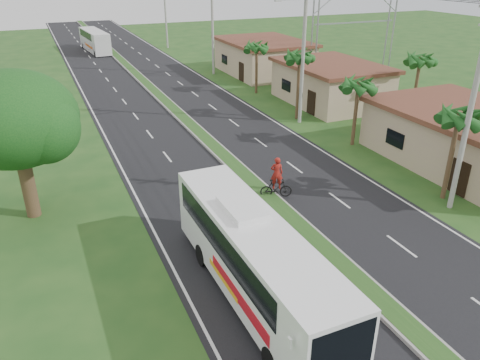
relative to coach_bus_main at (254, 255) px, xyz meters
name	(u,v)px	position (x,y,z in m)	size (l,w,h in m)	color
ground	(338,264)	(4.34, 0.54, -1.97)	(180.00, 180.00, 0.00)	#1E481A
road_asphalt	(193,128)	(4.34, 20.54, -1.96)	(14.00, 160.00, 0.02)	black
median_strip	(193,127)	(4.34, 20.54, -1.87)	(1.20, 160.00, 0.18)	gray
lane_edge_left	(107,140)	(-2.36, 20.54, -1.97)	(0.12, 160.00, 0.01)	silver
lane_edge_right	(269,118)	(11.04, 20.54, -1.97)	(0.12, 160.00, 0.01)	silver
shop_near	(471,139)	(18.34, 6.54, -0.20)	(8.60, 12.60, 3.52)	tan
shop_mid	(330,83)	(18.34, 22.54, -0.12)	(7.60, 10.60, 3.67)	tan
shop_far	(263,57)	(18.34, 36.54, -0.05)	(8.60, 11.60, 3.82)	tan
palm_verge_a	(459,116)	(13.34, 3.54, 2.77)	(2.40, 2.40, 5.45)	#473321
palm_verge_b	(359,85)	(13.74, 12.54, 2.38)	(2.40, 2.40, 5.05)	#473321
palm_verge_c	(300,57)	(13.14, 19.54, 3.15)	(2.40, 2.40, 5.85)	#473321
palm_verge_d	(257,47)	(13.64, 28.54, 2.57)	(2.40, 2.40, 5.25)	#473321
palm_behind_shop	(420,60)	(21.84, 15.54, 2.96)	(2.40, 2.40, 5.65)	#473321
shade_tree	(12,123)	(-7.77, 10.56, 3.05)	(6.30, 6.00, 7.54)	#473321
utility_pole_a	(472,104)	(12.84, 2.54, 3.70)	(1.60, 0.28, 11.00)	gray
utility_pole_b	(303,44)	(12.81, 18.54, 4.28)	(3.20, 0.28, 12.00)	gray
utility_pole_c	(212,23)	(12.84, 38.54, 3.70)	(1.60, 0.28, 11.00)	gray
utility_pole_d	(165,11)	(12.84, 58.54, 3.45)	(1.60, 0.28, 10.50)	gray
billboard_lattice	(355,14)	(26.34, 30.54, 4.85)	(10.18, 1.18, 12.07)	gray
coach_bus_main	(254,255)	(0.00, 0.00, 0.00)	(2.47, 11.14, 3.59)	white
coach_bus_far	(95,40)	(2.30, 59.60, -0.27)	(3.07, 10.46, 3.00)	silver
motorcyclist	(276,183)	(4.82, 7.32, -1.09)	(1.85, 1.08, 2.40)	black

